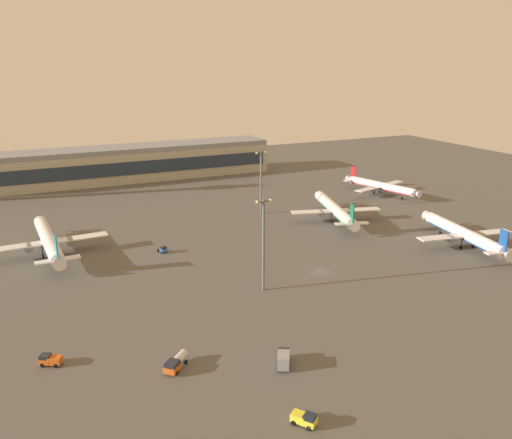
# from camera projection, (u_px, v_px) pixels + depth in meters

# --- Properties ---
(ground_plane) EXTENTS (416.00, 416.00, 0.00)m
(ground_plane) POSITION_uv_depth(u_px,v_px,m) (320.00, 272.00, 146.16)
(ground_plane) COLOR #56544F
(terminal_building) EXTENTS (135.79, 22.40, 16.40)m
(terminal_building) POSITION_uv_depth(u_px,v_px,m) (134.00, 163.00, 257.23)
(terminal_building) COLOR #B2AD99
(terminal_building) RESTS_ON ground
(airplane_mid_apron) EXTENTS (32.55, 41.64, 10.71)m
(airplane_mid_apron) POSITION_uv_depth(u_px,v_px,m) (464.00, 234.00, 165.07)
(airplane_mid_apron) COLOR white
(airplane_mid_apron) RESTS_ON ground
(airplane_taxiway_distant) EXTENTS (32.86, 41.86, 10.92)m
(airplane_taxiway_distant) POSITION_uv_depth(u_px,v_px,m) (336.00, 210.00, 191.26)
(airplane_taxiway_distant) COLOR silver
(airplane_taxiway_distant) RESTS_ON ground
(airplane_far_stand) EXTENTS (34.63, 44.49, 11.41)m
(airplane_far_stand) POSITION_uv_depth(u_px,v_px,m) (49.00, 241.00, 157.93)
(airplane_far_stand) COLOR white
(airplane_far_stand) RESTS_ON ground
(airplane_near_gate) EXTENTS (29.81, 37.98, 9.90)m
(airplane_near_gate) POSITION_uv_depth(u_px,v_px,m) (381.00, 186.00, 228.89)
(airplane_near_gate) COLOR white
(airplane_near_gate) RESTS_ON ground
(fuel_truck) EXTENTS (5.95, 5.93, 2.35)m
(fuel_truck) POSITION_uv_depth(u_px,v_px,m) (176.00, 363.00, 100.07)
(fuel_truck) COLOR #D85919
(fuel_truck) RESTS_ON ground
(baggage_tractor) EXTENTS (4.06, 4.49, 2.25)m
(baggage_tractor) POSITION_uv_depth(u_px,v_px,m) (304.00, 419.00, 84.72)
(baggage_tractor) COLOR yellow
(baggage_tractor) RESTS_ON ground
(catering_truck) EXTENTS (4.82, 6.08, 3.05)m
(catering_truck) POSITION_uv_depth(u_px,v_px,m) (284.00, 358.00, 101.04)
(catering_truck) COLOR gray
(catering_truck) RESTS_ON ground
(pushback_tug) EXTENTS (2.66, 3.48, 2.05)m
(pushback_tug) POSITION_uv_depth(u_px,v_px,m) (163.00, 249.00, 160.44)
(pushback_tug) COLOR #3372BF
(pushback_tug) RESTS_ON ground
(cargo_loader) EXTENTS (4.57, 3.75, 2.25)m
(cargo_loader) POSITION_uv_depth(u_px,v_px,m) (50.00, 360.00, 101.34)
(cargo_loader) COLOR #D85919
(cargo_loader) RESTS_ON ground
(apron_light_west) EXTENTS (4.80, 0.90, 24.11)m
(apron_light_west) POSITION_uv_depth(u_px,v_px,m) (261.00, 178.00, 197.52)
(apron_light_west) COLOR slate
(apron_light_west) RESTS_ON ground
(apron_light_east) EXTENTS (4.80, 0.90, 24.16)m
(apron_light_east) POSITION_uv_depth(u_px,v_px,m) (263.00, 239.00, 130.77)
(apron_light_east) COLOR slate
(apron_light_east) RESTS_ON ground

